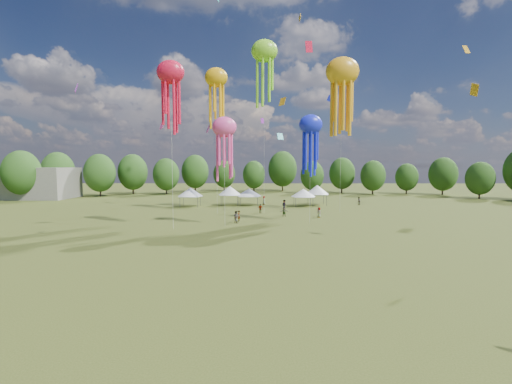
{
  "coord_description": "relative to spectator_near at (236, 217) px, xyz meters",
  "views": [
    {
      "loc": [
        -3.19,
        -16.68,
        8.39
      ],
      "look_at": [
        -3.42,
        15.0,
        6.0
      ],
      "focal_mm": 24.13,
      "sensor_mm": 36.0,
      "label": 1
    }
  ],
  "objects": [
    {
      "name": "spectator_near",
      "position": [
        0.0,
        0.0,
        0.0
      ],
      "size": [
        1.11,
        1.08,
        1.8
      ],
      "primitive_type": "imported",
      "rotation": [
        0.0,
        0.0,
        2.45
      ],
      "color": "gray",
      "rests_on": "ground"
    },
    {
      "name": "festival_tents",
      "position": [
        3.14,
        22.58,
        2.11
      ],
      "size": [
        31.82,
        8.28,
        4.32
      ],
      "color": "#47474C",
      "rests_on": "ground"
    },
    {
      "name": "show_kites",
      "position": [
        8.13,
        8.21,
        20.08
      ],
      "size": [
        31.11,
        20.67,
        30.15
      ],
      "color": "red",
      "rests_on": "ground"
    },
    {
      "name": "ground",
      "position": [
        6.51,
        -33.47,
        -0.9
      ],
      "size": [
        300.0,
        300.0,
        0.0
      ],
      "primitive_type": "plane",
      "color": "#384416",
      "rests_on": "ground"
    },
    {
      "name": "spectators_far",
      "position": [
        9.82,
        14.7,
        -0.05
      ],
      "size": [
        25.32,
        23.61,
        1.86
      ],
      "color": "gray",
      "rests_on": "ground"
    },
    {
      "name": "small_kites",
      "position": [
        7.36,
        8.55,
        28.79
      ],
      "size": [
        72.36,
        53.32,
        40.66
      ],
      "color": "red",
      "rests_on": "ground"
    },
    {
      "name": "treeline",
      "position": [
        2.64,
        29.05,
        5.64
      ],
      "size": [
        201.57,
        95.24,
        13.43
      ],
      "color": "#38281C",
      "rests_on": "ground"
    }
  ]
}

